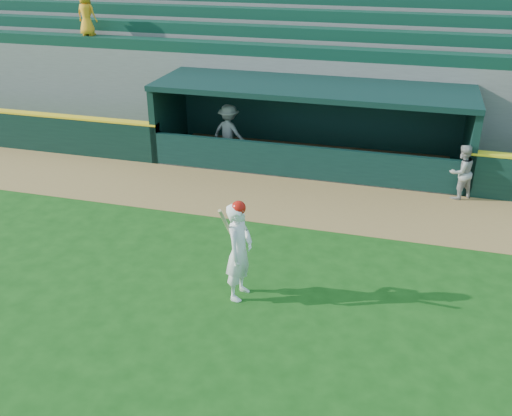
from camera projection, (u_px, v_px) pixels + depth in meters
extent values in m
plane|color=#154511|center=(234.00, 303.00, 11.07)|extent=(120.00, 120.00, 0.00)
cube|color=olive|center=(289.00, 200.00, 15.31)|extent=(40.00, 3.00, 0.01)
imported|color=#A1A19C|center=(461.00, 172.00, 15.14)|extent=(0.93, 0.90, 1.51)
imported|color=gray|center=(229.00, 132.00, 17.73)|extent=(1.28, 0.94, 1.77)
cube|color=#64635F|center=(309.00, 163.00, 17.74)|extent=(9.00, 2.60, 0.04)
cube|color=black|center=(170.00, 116.00, 18.36)|extent=(0.20, 2.60, 2.30)
cube|color=black|center=(470.00, 142.00, 16.13)|extent=(0.20, 2.60, 2.30)
cube|color=black|center=(318.00, 116.00, 18.37)|extent=(9.40, 0.20, 2.30)
cube|color=black|center=(312.00, 88.00, 16.71)|extent=(9.40, 2.80, 0.16)
cube|color=black|center=(301.00, 162.00, 16.47)|extent=(9.00, 0.16, 1.00)
cube|color=brown|center=(314.00, 148.00, 18.33)|extent=(8.40, 0.45, 0.10)
cube|color=slate|center=(321.00, 103.00, 18.70)|extent=(34.00, 0.85, 2.91)
cube|color=#0F3828|center=(323.00, 53.00, 17.88)|extent=(34.00, 0.60, 0.36)
cube|color=slate|center=(325.00, 90.00, 19.34)|extent=(34.00, 0.85, 3.36)
cube|color=#0F3828|center=(328.00, 34.00, 18.42)|extent=(34.00, 0.60, 0.36)
cube|color=slate|center=(330.00, 78.00, 19.98)|extent=(34.00, 0.85, 3.81)
cube|color=#0F3828|center=(333.00, 16.00, 18.97)|extent=(34.00, 0.60, 0.36)
cube|color=slate|center=(334.00, 66.00, 20.62)|extent=(34.00, 0.85, 4.26)
cube|color=slate|center=(338.00, 56.00, 21.26)|extent=(34.00, 0.85, 4.71)
cube|color=slate|center=(341.00, 46.00, 21.90)|extent=(34.00, 0.85, 5.16)
cube|color=slate|center=(344.00, 36.00, 22.54)|extent=(34.00, 0.85, 5.61)
cube|color=slate|center=(346.00, 34.00, 23.03)|extent=(34.50, 0.30, 5.61)
imported|color=orange|center=(86.00, 14.00, 19.51)|extent=(0.72, 0.49, 1.43)
imported|color=white|center=(239.00, 252.00, 10.86)|extent=(0.56, 0.78, 1.99)
sphere|color=red|center=(239.00, 208.00, 10.46)|extent=(0.27, 0.27, 0.27)
cylinder|color=#C9B680|center=(226.00, 223.00, 10.41)|extent=(0.15, 0.53, 0.76)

